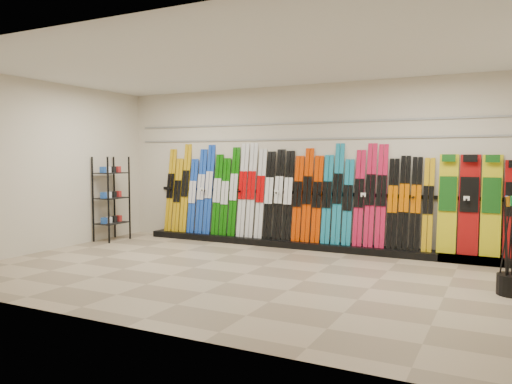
% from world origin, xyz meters
% --- Properties ---
extents(floor, '(8.00, 8.00, 0.00)m').
position_xyz_m(floor, '(0.00, 0.00, 0.00)').
color(floor, '#86745D').
rests_on(floor, ground).
extents(back_wall, '(8.00, 0.00, 8.00)m').
position_xyz_m(back_wall, '(0.00, 2.50, 1.50)').
color(back_wall, beige).
rests_on(back_wall, floor).
extents(left_wall, '(0.00, 5.00, 5.00)m').
position_xyz_m(left_wall, '(-4.00, 0.00, 1.50)').
color(left_wall, beige).
rests_on(left_wall, floor).
extents(ceiling, '(8.00, 8.00, 0.00)m').
position_xyz_m(ceiling, '(0.00, 0.00, 3.00)').
color(ceiling, silver).
rests_on(ceiling, back_wall).
extents(ski_rack_base, '(8.00, 0.40, 0.12)m').
position_xyz_m(ski_rack_base, '(0.22, 2.28, 0.06)').
color(ski_rack_base, black).
rests_on(ski_rack_base, floor).
extents(skis, '(5.37, 0.29, 1.82)m').
position_xyz_m(skis, '(-0.47, 2.35, 0.95)').
color(skis, '#C5960F').
rests_on(skis, ski_rack_base).
extents(snowboards, '(1.59, 0.25, 1.59)m').
position_xyz_m(snowboards, '(3.10, 2.36, 0.91)').
color(snowboards, gold).
rests_on(snowboards, ski_rack_base).
extents(accessory_rack, '(0.40, 0.60, 1.67)m').
position_xyz_m(accessory_rack, '(-3.75, 1.35, 0.84)').
color(accessory_rack, black).
rests_on(accessory_rack, floor).
extents(pole_bin, '(0.36, 0.36, 0.25)m').
position_xyz_m(pole_bin, '(3.39, 0.48, 0.12)').
color(pole_bin, black).
rests_on(pole_bin, floor).
extents(slatwall_rail_0, '(7.60, 0.02, 0.03)m').
position_xyz_m(slatwall_rail_0, '(0.00, 2.48, 2.00)').
color(slatwall_rail_0, gray).
rests_on(slatwall_rail_0, back_wall).
extents(slatwall_rail_1, '(7.60, 0.02, 0.03)m').
position_xyz_m(slatwall_rail_1, '(0.00, 2.48, 2.30)').
color(slatwall_rail_1, gray).
rests_on(slatwall_rail_1, back_wall).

